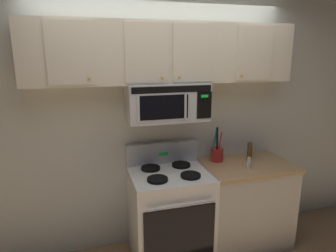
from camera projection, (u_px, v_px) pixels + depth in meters
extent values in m
cube|color=silver|center=(160.00, 119.00, 3.10)|extent=(5.20, 0.10, 2.70)
cube|color=white|center=(170.00, 215.00, 2.97)|extent=(0.76, 0.64, 0.90)
cube|color=black|center=(180.00, 234.00, 2.67)|extent=(0.67, 0.01, 0.52)
cylinder|color=#B7BABF|center=(182.00, 205.00, 2.57)|extent=(0.61, 0.03, 0.03)
cube|color=#B7BABF|center=(162.00, 153.00, 3.10)|extent=(0.76, 0.07, 0.22)
cube|color=#19D83F|center=(163.00, 154.00, 3.07)|extent=(0.10, 0.00, 0.04)
cylinder|color=black|center=(157.00, 179.00, 2.68)|extent=(0.19, 0.19, 0.02)
cylinder|color=black|center=(191.00, 175.00, 2.77)|extent=(0.19, 0.19, 0.02)
cylinder|color=black|center=(151.00, 168.00, 2.94)|extent=(0.19, 0.19, 0.02)
cylinder|color=black|center=(181.00, 165.00, 3.03)|extent=(0.19, 0.19, 0.02)
cube|color=#B7BABF|center=(166.00, 102.00, 2.81)|extent=(0.76, 0.39, 0.35)
cube|color=black|center=(173.00, 89.00, 2.59)|extent=(0.73, 0.01, 0.06)
cube|color=#B7BABF|center=(164.00, 107.00, 2.61)|extent=(0.49, 0.01, 0.25)
cube|color=black|center=(164.00, 107.00, 2.61)|extent=(0.44, 0.01, 0.22)
cube|color=black|center=(204.00, 105.00, 2.71)|extent=(0.14, 0.01, 0.25)
cube|color=#19D83F|center=(205.00, 96.00, 2.69)|extent=(0.07, 0.00, 0.03)
cylinder|color=#B7BABF|center=(185.00, 107.00, 2.64)|extent=(0.02, 0.02, 0.23)
cube|color=beige|center=(165.00, 53.00, 2.73)|extent=(2.50, 0.33, 0.55)
cube|color=beige|center=(71.00, 53.00, 2.35)|extent=(0.38, 0.01, 0.51)
sphere|color=tan|center=(89.00, 79.00, 2.42)|extent=(0.03, 0.03, 0.03)
cube|color=beige|center=(147.00, 53.00, 2.52)|extent=(0.38, 0.01, 0.51)
sphere|color=tan|center=(162.00, 77.00, 2.59)|extent=(0.03, 0.03, 0.03)
cube|color=beige|center=(193.00, 53.00, 2.63)|extent=(0.38, 0.01, 0.51)
sphere|color=tan|center=(180.00, 77.00, 2.63)|extent=(0.03, 0.03, 0.03)
cube|color=beige|center=(255.00, 53.00, 2.80)|extent=(0.38, 0.01, 0.51)
sphere|color=tan|center=(242.00, 75.00, 2.80)|extent=(0.03, 0.03, 0.03)
cube|color=#BCB7AD|center=(244.00, 204.00, 3.21)|extent=(0.90, 0.62, 0.86)
cube|color=tan|center=(247.00, 165.00, 3.10)|extent=(0.93, 0.65, 0.03)
cylinder|color=red|center=(217.00, 155.00, 3.16)|extent=(0.13, 0.13, 0.14)
cylinder|color=black|center=(217.00, 141.00, 3.09)|extent=(0.03, 0.06, 0.30)
cylinder|color=silver|center=(217.00, 142.00, 3.13)|extent=(0.01, 0.05, 0.26)
cylinder|color=red|center=(220.00, 144.00, 3.11)|extent=(0.05, 0.03, 0.24)
cylinder|color=teal|center=(214.00, 141.00, 3.12)|extent=(0.07, 0.04, 0.30)
cylinder|color=white|center=(249.00, 164.00, 2.95)|extent=(0.04, 0.04, 0.10)
cylinder|color=#B7BABF|center=(249.00, 158.00, 2.94)|extent=(0.03, 0.03, 0.02)
cylinder|color=brown|center=(249.00, 152.00, 3.15)|extent=(0.05, 0.05, 0.21)
cylinder|color=#C64C19|center=(250.00, 154.00, 3.26)|extent=(0.04, 0.04, 0.10)
cylinder|color=black|center=(251.00, 149.00, 3.24)|extent=(0.03, 0.03, 0.02)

